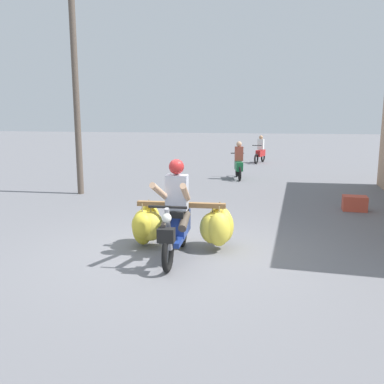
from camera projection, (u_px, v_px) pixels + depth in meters
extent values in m
plane|color=slate|center=(177.00, 254.00, 6.62)|extent=(120.00, 120.00, 0.00)
torus|color=black|center=(168.00, 253.00, 5.80)|extent=(0.14, 0.57, 0.56)
torus|color=black|center=(183.00, 231.00, 6.97)|extent=(0.14, 0.57, 0.56)
cube|color=navy|center=(175.00, 241.00, 6.28)|extent=(0.30, 0.58, 0.08)
cube|color=navy|center=(179.00, 223.00, 6.63)|extent=(0.34, 0.67, 0.36)
cube|color=black|center=(178.00, 211.00, 6.52)|extent=(0.32, 0.62, 0.10)
cylinder|color=gray|center=(169.00, 229.00, 5.80)|extent=(0.10, 0.29, 0.69)
cylinder|color=black|center=(168.00, 207.00, 5.70)|extent=(0.56, 0.10, 0.04)
sphere|color=silver|center=(167.00, 218.00, 5.64)|extent=(0.14, 0.14, 0.14)
cube|color=black|center=(166.00, 235.00, 5.65)|extent=(0.25, 0.18, 0.20)
cube|color=navy|center=(168.00, 233.00, 5.75)|extent=(0.13, 0.29, 0.04)
cube|color=olive|center=(181.00, 205.00, 6.73)|extent=(1.50, 0.25, 0.08)
cube|color=olive|center=(183.00, 204.00, 6.91)|extent=(1.35, 0.22, 0.06)
ellipsoid|color=yellow|center=(219.00, 229.00, 6.62)|extent=(0.47, 0.45, 0.57)
cylinder|color=#998459|center=(219.00, 210.00, 6.56)|extent=(0.02, 0.02, 0.13)
ellipsoid|color=yellow|center=(212.00, 228.00, 6.74)|extent=(0.46, 0.43, 0.53)
cylinder|color=#998459|center=(213.00, 210.00, 6.68)|extent=(0.02, 0.02, 0.16)
ellipsoid|color=yellow|center=(220.00, 220.00, 6.96)|extent=(0.52, 0.50, 0.47)
cylinder|color=#998459|center=(220.00, 205.00, 6.92)|extent=(0.02, 0.02, 0.12)
ellipsoid|color=gold|center=(149.00, 220.00, 7.16)|extent=(0.40, 0.36, 0.59)
cylinder|color=#998459|center=(149.00, 203.00, 7.11)|extent=(0.02, 0.02, 0.11)
ellipsoid|color=gold|center=(143.00, 227.00, 7.02)|extent=(0.45, 0.42, 0.62)
cylinder|color=#998459|center=(142.00, 207.00, 6.95)|extent=(0.02, 0.02, 0.18)
ellipsoid|color=gold|center=(143.00, 225.00, 6.82)|extent=(0.43, 0.39, 0.46)
cylinder|color=#998459|center=(142.00, 209.00, 6.77)|extent=(0.02, 0.02, 0.17)
ellipsoid|color=yellow|center=(223.00, 227.00, 6.79)|extent=(0.47, 0.45, 0.57)
cylinder|color=#998459|center=(223.00, 208.00, 6.73)|extent=(0.02, 0.02, 0.13)
ellipsoid|color=yellow|center=(151.00, 226.00, 6.90)|extent=(0.55, 0.52, 0.51)
cylinder|color=#998459|center=(151.00, 208.00, 6.85)|extent=(0.02, 0.02, 0.18)
cube|color=#B2B7C6|center=(177.00, 192.00, 6.34)|extent=(0.36, 0.25, 0.56)
sphere|color=#B22626|center=(176.00, 167.00, 6.25)|extent=(0.24, 0.24, 0.24)
cylinder|color=tan|center=(185.00, 193.00, 5.97)|extent=(0.21, 0.72, 0.39)
cylinder|color=tan|center=(160.00, 192.00, 6.03)|extent=(0.11, 0.72, 0.39)
cylinder|color=#4C4238|center=(184.00, 221.00, 6.28)|extent=(0.17, 0.45, 0.27)
cylinder|color=#4C4238|center=(167.00, 220.00, 6.32)|extent=(0.17, 0.45, 0.27)
torus|color=black|center=(256.00, 159.00, 19.97)|extent=(0.19, 0.53, 0.52)
torus|color=black|center=(263.00, 157.00, 20.93)|extent=(0.19, 0.53, 0.52)
cube|color=red|center=(260.00, 153.00, 20.50)|extent=(0.43, 0.93, 0.32)
cylinder|color=black|center=(257.00, 145.00, 19.90)|extent=(0.50, 0.14, 0.04)
cube|color=silver|center=(261.00, 144.00, 20.43)|extent=(0.34, 0.26, 0.52)
sphere|color=tan|center=(261.00, 137.00, 20.35)|extent=(0.20, 0.20, 0.20)
torus|color=black|center=(237.00, 170.00, 15.53)|extent=(0.20, 0.52, 0.52)
torus|color=black|center=(240.00, 174.00, 14.45)|extent=(0.20, 0.52, 0.52)
cube|color=#196638|center=(239.00, 166.00, 14.85)|extent=(0.45, 0.93, 0.32)
cylinder|color=black|center=(237.00, 153.00, 15.37)|extent=(0.49, 0.15, 0.04)
cube|color=#994738|center=(239.00, 154.00, 14.75)|extent=(0.34, 0.27, 0.52)
sphere|color=tan|center=(239.00, 144.00, 14.71)|extent=(0.20, 0.20, 0.20)
cube|color=#CC4C38|center=(355.00, 203.00, 9.76)|extent=(0.56, 0.40, 0.36)
cylinder|color=brown|center=(76.00, 97.00, 11.52)|extent=(0.18, 0.18, 5.66)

